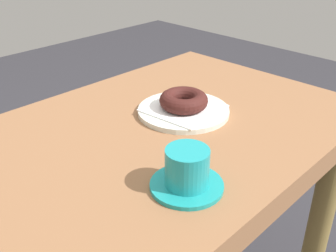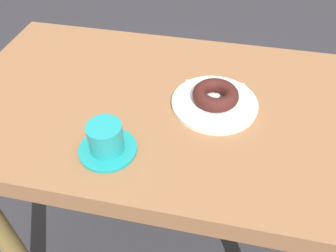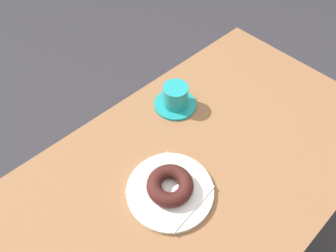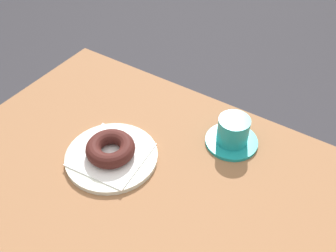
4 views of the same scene
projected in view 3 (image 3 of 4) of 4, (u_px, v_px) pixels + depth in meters
ground_plane at (191, 250)px, 1.41m from camera, size 6.00×6.00×0.00m
table at (203, 179)px, 0.92m from camera, size 0.99×0.60×0.75m
plate_chocolate_ring at (170, 191)px, 0.75m from camera, size 0.21×0.21×0.01m
napkin_chocolate_ring at (170, 189)px, 0.75m from camera, size 0.16×0.16×0.00m
donut_chocolate_ring at (170, 185)px, 0.73m from camera, size 0.11×0.11×0.03m
coffee_cup at (175, 98)px, 0.91m from camera, size 0.12×0.12×0.07m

